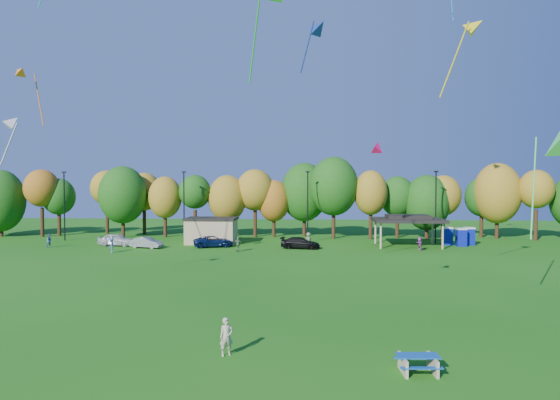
# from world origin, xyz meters

# --- Properties ---
(ground) EXTENTS (160.00, 160.00, 0.00)m
(ground) POSITION_xyz_m (0.00, 0.00, 0.00)
(ground) COLOR #19600F
(ground) RESTS_ON ground
(tree_line) EXTENTS (93.57, 10.55, 11.15)m
(tree_line) POSITION_xyz_m (-1.03, 45.51, 5.91)
(tree_line) COLOR black
(tree_line) RESTS_ON ground
(lamp_posts) EXTENTS (64.50, 0.25, 9.09)m
(lamp_posts) POSITION_xyz_m (2.00, 40.00, 4.90)
(lamp_posts) COLOR black
(lamp_posts) RESTS_ON ground
(utility_building) EXTENTS (6.30, 4.30, 3.25)m
(utility_building) POSITION_xyz_m (-10.00, 38.00, 1.64)
(utility_building) COLOR tan
(utility_building) RESTS_ON ground
(pavilion) EXTENTS (8.20, 6.20, 3.77)m
(pavilion) POSITION_xyz_m (14.00, 37.00, 3.23)
(pavilion) COLOR tan
(pavilion) RESTS_ON ground
(porta_potties) EXTENTS (3.75, 2.43, 2.18)m
(porta_potties) POSITION_xyz_m (20.43, 38.29, 1.10)
(porta_potties) COLOR #0B1899
(porta_potties) RESTS_ON ground
(picnic_table) EXTENTS (1.76, 1.49, 0.72)m
(picnic_table) POSITION_xyz_m (6.97, -3.35, 0.42)
(picnic_table) COLOR tan
(picnic_table) RESTS_ON ground
(kite_flyer) EXTENTS (0.72, 0.63, 1.68)m
(kite_flyer) POSITION_xyz_m (-1.04, -1.90, 0.84)
(kite_flyer) COLOR #C2AF91
(kite_flyer) RESTS_ON ground
(car_a) EXTENTS (4.59, 2.23, 1.51)m
(car_a) POSITION_xyz_m (-20.93, 34.96, 0.75)
(car_a) COLOR silver
(car_a) RESTS_ON ground
(car_b) EXTENTS (4.06, 2.19, 1.27)m
(car_b) POSITION_xyz_m (-16.70, 33.25, 0.64)
(car_b) COLOR gray
(car_b) RESTS_ON ground
(car_c) EXTENTS (5.16, 3.52, 1.31)m
(car_c) POSITION_xyz_m (-9.08, 34.71, 0.66)
(car_c) COLOR #0C1D4C
(car_c) RESTS_ON ground
(car_d) EXTENTS (4.77, 2.55, 1.32)m
(car_d) POSITION_xyz_m (1.24, 33.97, 0.66)
(car_d) COLOR black
(car_d) RESTS_ON ground
(far_person_0) EXTENTS (0.56, 1.45, 1.53)m
(far_person_0) POSITION_xyz_m (14.69, 33.31, 0.77)
(far_person_0) COLOR #9A4095
(far_person_0) RESTS_ON ground
(far_person_1) EXTENTS (1.04, 0.67, 1.65)m
(far_person_1) POSITION_xyz_m (-5.57, 30.97, 0.82)
(far_person_1) COLOR #4C6E43
(far_person_1) RESTS_ON ground
(far_person_2) EXTENTS (0.77, 1.16, 1.67)m
(far_person_2) POSITION_xyz_m (-19.20, 29.22, 0.83)
(far_person_2) COLOR #4D6AAA
(far_person_2) RESTS_ON ground
(far_person_3) EXTENTS (1.02, 1.02, 1.79)m
(far_person_3) POSITION_xyz_m (2.17, 34.83, 0.89)
(far_person_3) COLOR #7A835A
(far_person_3) RESTS_ON ground
(far_person_4) EXTENTS (0.99, 1.00, 1.63)m
(far_person_4) POSITION_xyz_m (-28.12, 32.77, 0.81)
(far_person_4) COLOR #46619A
(far_person_4) RESTS_ON ground
(kite_5) EXTENTS (1.17, 1.33, 1.09)m
(kite_5) POSITION_xyz_m (6.63, 7.47, 9.84)
(kite_5) COLOR #FE0E5C
(kite_7) EXTENTS (2.79, 2.36, 5.32)m
(kite_7) POSITION_xyz_m (-22.32, 17.93, 17.02)
(kite_7) COLOR orange
(kite_8) EXTENTS (2.62, 2.41, 4.61)m
(kite_8) POSITION_xyz_m (3.12, 16.42, 19.87)
(kite_8) COLOR navy
(kite_14) EXTENTS (1.88, 1.76, 3.38)m
(kite_14) POSITION_xyz_m (-16.66, 7.69, 11.49)
(kite_14) COLOR #BABABA
(kite_15) EXTENTS (3.24, 1.60, 5.42)m
(kite_15) POSITION_xyz_m (13.13, 9.91, 17.67)
(kite_15) COLOR gold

